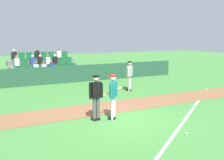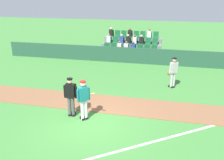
{
  "view_description": "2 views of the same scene",
  "coord_description": "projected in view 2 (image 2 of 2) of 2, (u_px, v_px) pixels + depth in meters",
  "views": [
    {
      "loc": [
        -5.41,
        -9.05,
        3.22
      ],
      "look_at": [
        1.01,
        2.75,
        1.12
      ],
      "focal_mm": 45.04,
      "sensor_mm": 36.0,
      "label": 1
    },
    {
      "loc": [
        2.9,
        -8.23,
        5.09
      ],
      "look_at": [
        0.37,
        2.6,
        1.02
      ],
      "focal_mm": 38.26,
      "sensor_mm": 36.0,
      "label": 2
    }
  ],
  "objects": [
    {
      "name": "infield_dirt_path",
      "position": [
        102.0,
        103.0,
        11.66
      ],
      "size": [
        28.0,
        1.95,
        0.03
      ],
      "primitive_type": "cube",
      "color": "brown",
      "rests_on": "ground"
    },
    {
      "name": "umpire_home_plate",
      "position": [
        71.0,
        95.0,
        10.17
      ],
      "size": [
        0.59,
        0.32,
        1.76
      ],
      "color": "#4C4C4C",
      "rests_on": "ground"
    },
    {
      "name": "batter_teal_jersey",
      "position": [
        84.0,
        99.0,
        9.87
      ],
      "size": [
        0.73,
        0.68,
        1.76
      ],
      "color": "white",
      "rests_on": "ground"
    },
    {
      "name": "foul_line_chalk",
      "position": [
        162.0,
        139.0,
        8.8
      ],
      "size": [
        9.73,
        7.19,
        0.01
      ],
      "primitive_type": "cube",
      "rotation": [
        0.0,
        0.0,
        0.63
      ],
      "color": "white",
      "rests_on": "ground"
    },
    {
      "name": "dugout_fence",
      "position": [
        127.0,
        55.0,
        18.29
      ],
      "size": [
        20.0,
        0.16,
        1.19
      ],
      "primitive_type": "cube",
      "color": "#234C38",
      "rests_on": "ground"
    },
    {
      "name": "stadium_bleachers",
      "position": [
        131.0,
        49.0,
        19.99
      ],
      "size": [
        5.0,
        2.95,
        2.3
      ],
      "color": "slate",
      "rests_on": "ground"
    },
    {
      "name": "ground_plane",
      "position": [
        89.0,
        123.0,
        9.9
      ],
      "size": [
        80.0,
        80.0,
        0.0
      ],
      "primitive_type": "plane",
      "color": "#42843A"
    },
    {
      "name": "runner_grey_jersey",
      "position": [
        173.0,
        72.0,
        13.3
      ],
      "size": [
        0.6,
        0.47,
        1.76
      ],
      "color": "#B2B2B2",
      "rests_on": "ground"
    }
  ]
}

